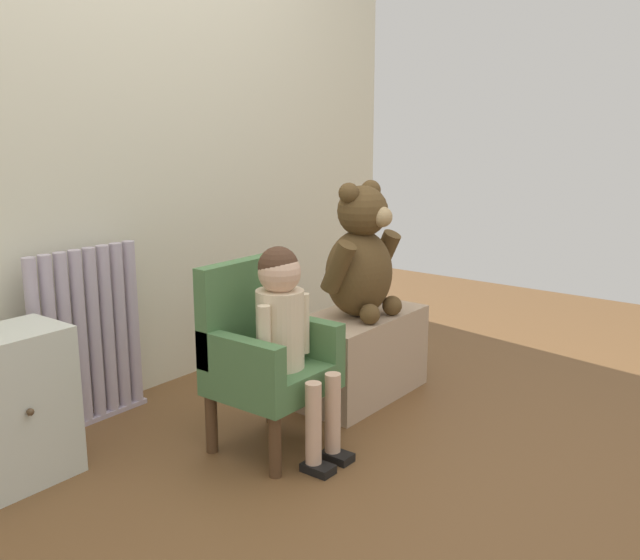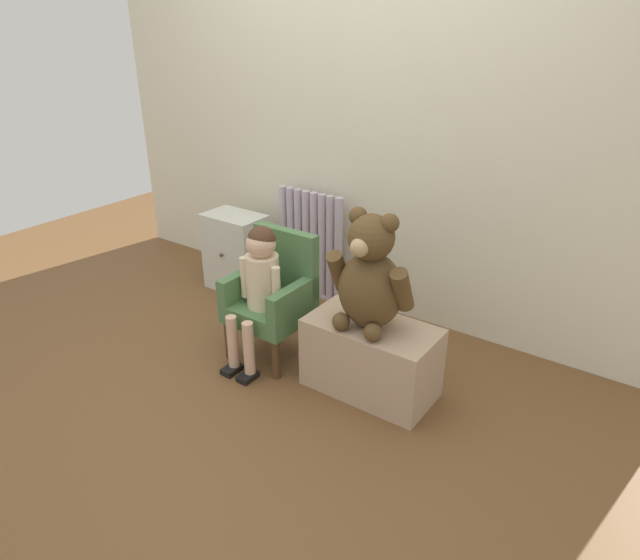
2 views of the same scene
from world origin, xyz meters
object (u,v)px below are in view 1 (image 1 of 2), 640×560
object	(u,v)px
small_dresser	(7,409)
large_teddy_bear	(361,258)
child_armchair	(263,354)
low_bench	(358,355)
radiator	(88,338)
child_figure	(286,321)

from	to	relation	value
small_dresser	large_teddy_bear	size ratio (longest dim) A/B	0.92
child_armchair	large_teddy_bear	distance (m)	0.65
small_dresser	low_bench	size ratio (longest dim) A/B	0.82
radiator	small_dresser	xyz separation A→B (m)	(-0.46, -0.21, -0.09)
child_figure	low_bench	size ratio (longest dim) A/B	1.20
child_armchair	child_figure	distance (m)	0.18
child_armchair	low_bench	size ratio (longest dim) A/B	1.08
child_figure	large_teddy_bear	bearing A→B (deg)	8.56
child_figure	large_teddy_bear	size ratio (longest dim) A/B	1.33
radiator	child_armchair	size ratio (longest dim) A/B	1.03
low_bench	large_teddy_bear	world-z (taller)	large_teddy_bear
radiator	child_figure	xyz separation A→B (m)	(0.26, -0.79, 0.15)
radiator	child_armchair	distance (m)	0.73
small_dresser	child_figure	bearing A→B (deg)	-38.89
small_dresser	child_armchair	distance (m)	0.86
child_armchair	small_dresser	bearing A→B (deg)	146.70
low_bench	child_figure	bearing A→B (deg)	-170.13
radiator	small_dresser	size ratio (longest dim) A/B	1.35
radiator	large_teddy_bear	bearing A→B (deg)	-39.31
child_armchair	child_figure	size ratio (longest dim) A/B	0.90
radiator	large_teddy_bear	xyz separation A→B (m)	(0.85, -0.70, 0.27)
child_armchair	child_figure	world-z (taller)	child_figure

